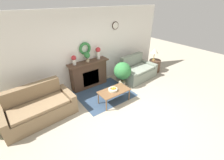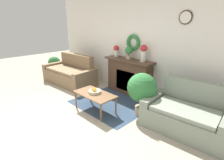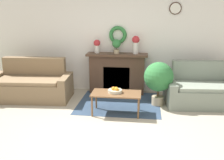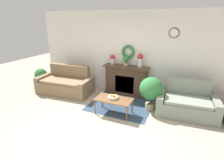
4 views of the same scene
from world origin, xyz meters
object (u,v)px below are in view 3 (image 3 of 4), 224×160
(fireplace, at_px, (117,73))
(vase_on_mantel_right, at_px, (136,43))
(couch_left, at_px, (31,85))
(potted_plant_on_mantel, at_px, (116,45))
(vase_on_mantel_left, at_px, (97,45))
(potted_plant_floor_by_loveseat, at_px, (159,78))
(coffee_table, at_px, (116,95))
(fruit_bowl, at_px, (115,90))
(loveseat_right, at_px, (200,91))

(fireplace, height_order, vase_on_mantel_right, vase_on_mantel_right)
(couch_left, xyz_separation_m, potted_plant_on_mantel, (1.93, 0.67, 0.89))
(vase_on_mantel_left, height_order, potted_plant_floor_by_loveseat, vase_on_mantel_left)
(fireplace, distance_m, coffee_table, 1.36)
(fireplace, xyz_separation_m, vase_on_mantel_right, (0.44, 0.01, 0.74))
(coffee_table, distance_m, potted_plant_on_mantel, 1.57)
(potted_plant_floor_by_loveseat, bearing_deg, coffee_table, -144.48)
(fruit_bowl, bearing_deg, couch_left, 162.52)
(fireplace, distance_m, vase_on_mantel_left, 0.84)
(fireplace, xyz_separation_m, fruit_bowl, (0.11, -1.33, -0.03))
(fireplace, xyz_separation_m, vase_on_mantel_left, (-0.50, 0.01, 0.68))
(vase_on_mantel_left, xyz_separation_m, potted_plant_on_mantel, (0.48, -0.02, 0.02))
(fireplace, bearing_deg, fruit_bowl, -85.48)
(fruit_bowl, relative_size, vase_on_mantel_left, 0.88)
(couch_left, xyz_separation_m, potted_plant_floor_by_loveseat, (2.92, -0.06, 0.30))
(fireplace, distance_m, potted_plant_floor_by_loveseat, 1.24)
(fruit_bowl, height_order, potted_plant_floor_by_loveseat, potted_plant_floor_by_loveseat)
(fruit_bowl, relative_size, potted_plant_floor_by_loveseat, 0.30)
(couch_left, xyz_separation_m, vase_on_mantel_right, (2.39, 0.69, 0.93))
(fireplace, height_order, fruit_bowl, fireplace)
(fruit_bowl, xyz_separation_m, potted_plant_on_mantel, (-0.12, 1.32, 0.73))
(loveseat_right, distance_m, potted_plant_on_mantel, 2.19)
(fireplace, xyz_separation_m, potted_plant_floor_by_loveseat, (0.98, -0.75, 0.11))
(loveseat_right, distance_m, vase_on_mantel_left, 2.62)
(coffee_table, distance_m, potted_plant_floor_by_loveseat, 1.06)
(fruit_bowl, bearing_deg, vase_on_mantel_left, 114.19)
(fruit_bowl, distance_m, vase_on_mantel_left, 1.63)
(coffee_table, xyz_separation_m, vase_on_mantel_right, (0.31, 1.36, 0.86))
(couch_left, height_order, potted_plant_floor_by_loveseat, potted_plant_floor_by_loveseat)
(loveseat_right, xyz_separation_m, vase_on_mantel_right, (-1.46, 0.57, 0.94))
(couch_left, xyz_separation_m, fruit_bowl, (2.05, -0.65, 0.16))
(loveseat_right, bearing_deg, potted_plant_floor_by_loveseat, -173.39)
(potted_plant_on_mantel, bearing_deg, fruit_bowl, -84.69)
(fireplace, relative_size, loveseat_right, 0.94)
(loveseat_right, height_order, fruit_bowl, loveseat_right)
(fireplace, relative_size, coffee_table, 1.51)
(loveseat_right, relative_size, potted_plant_floor_by_loveseat, 1.65)
(vase_on_mantel_left, bearing_deg, couch_left, -154.36)
(vase_on_mantel_left, bearing_deg, fireplace, -0.65)
(fireplace, distance_m, fruit_bowl, 1.34)
(fruit_bowl, relative_size, vase_on_mantel_right, 0.66)
(vase_on_mantel_left, relative_size, potted_plant_floor_by_loveseat, 0.34)
(vase_on_mantel_left, distance_m, potted_plant_floor_by_loveseat, 1.75)
(coffee_table, height_order, potted_plant_on_mantel, potted_plant_on_mantel)
(vase_on_mantel_left, bearing_deg, coffee_table, -65.11)
(fireplace, height_order, coffee_table, fireplace)
(loveseat_right, bearing_deg, coffee_table, -160.65)
(couch_left, height_order, vase_on_mantel_right, vase_on_mantel_right)
(vase_on_mantel_left, bearing_deg, potted_plant_on_mantel, -2.39)
(fruit_bowl, xyz_separation_m, vase_on_mantel_right, (0.34, 1.34, 0.77))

